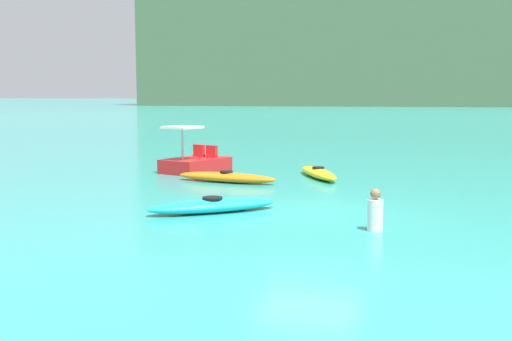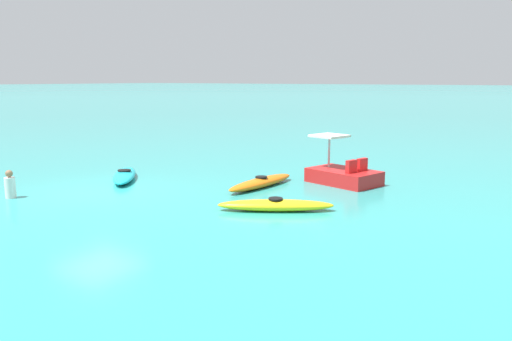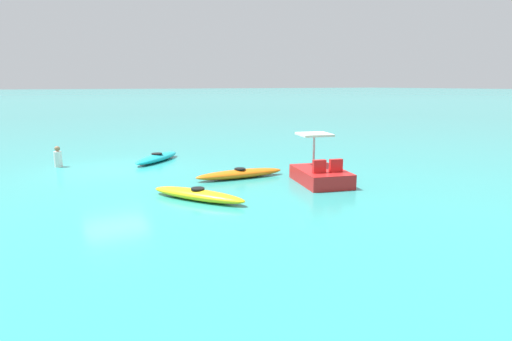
{
  "view_description": "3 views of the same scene",
  "coord_description": "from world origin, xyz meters",
  "px_view_note": "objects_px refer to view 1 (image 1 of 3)",
  "views": [
    {
      "loc": [
        4.14,
        -14.66,
        2.81
      ],
      "look_at": [
        -3.09,
        4.56,
        0.33
      ],
      "focal_mm": 44.88,
      "sensor_mm": 36.0,
      "label": 1
    },
    {
      "loc": [
        10.46,
        13.28,
        3.66
      ],
      "look_at": [
        -4.0,
        3.53,
        0.52
      ],
      "focal_mm": 35.85,
      "sensor_mm": 36.0,
      "label": 2
    },
    {
      "loc": [
        2.95,
        17.57,
        3.41
      ],
      "look_at": [
        -3.93,
        4.93,
        0.47
      ],
      "focal_mm": 29.78,
      "sensor_mm": 36.0,
      "label": 3
    }
  ],
  "objects_px": {
    "kayak_orange": "(226,177)",
    "pedal_boat_red": "(195,163)",
    "kayak_yellow": "(318,173)",
    "kayak_cyan": "(213,206)",
    "person_near_shore": "(375,212)"
  },
  "relations": [
    {
      "from": "kayak_orange",
      "to": "pedal_boat_red",
      "type": "distance_m",
      "value": 2.97
    },
    {
      "from": "kayak_yellow",
      "to": "kayak_orange",
      "type": "relative_size",
      "value": 0.9
    },
    {
      "from": "kayak_yellow",
      "to": "kayak_cyan",
      "type": "xyz_separation_m",
      "value": [
        -0.71,
        -6.97,
        0.0
      ]
    },
    {
      "from": "kayak_cyan",
      "to": "pedal_boat_red",
      "type": "bearing_deg",
      "value": 118.94
    },
    {
      "from": "kayak_yellow",
      "to": "pedal_boat_red",
      "type": "relative_size",
      "value": 1.14
    },
    {
      "from": "kayak_cyan",
      "to": "kayak_orange",
      "type": "height_order",
      "value": "same"
    },
    {
      "from": "kayak_yellow",
      "to": "kayak_cyan",
      "type": "relative_size",
      "value": 1.09
    },
    {
      "from": "kayak_yellow",
      "to": "pedal_boat_red",
      "type": "height_order",
      "value": "pedal_boat_red"
    },
    {
      "from": "kayak_orange",
      "to": "kayak_cyan",
      "type": "bearing_deg",
      "value": -70.39
    },
    {
      "from": "kayak_cyan",
      "to": "kayak_yellow",
      "type": "bearing_deg",
      "value": 84.18
    },
    {
      "from": "kayak_yellow",
      "to": "kayak_cyan",
      "type": "bearing_deg",
      "value": -95.82
    },
    {
      "from": "kayak_orange",
      "to": "person_near_shore",
      "type": "height_order",
      "value": "person_near_shore"
    },
    {
      "from": "kayak_orange",
      "to": "pedal_boat_red",
      "type": "relative_size",
      "value": 1.27
    },
    {
      "from": "kayak_yellow",
      "to": "person_near_shore",
      "type": "height_order",
      "value": "person_near_shore"
    },
    {
      "from": "kayak_orange",
      "to": "pedal_boat_red",
      "type": "bearing_deg",
      "value": 135.38
    }
  ]
}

